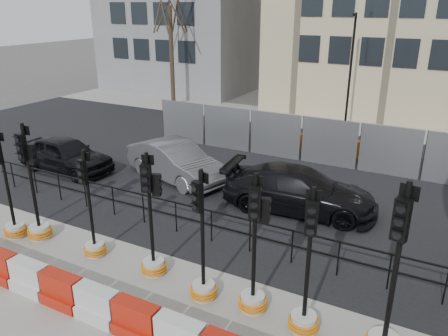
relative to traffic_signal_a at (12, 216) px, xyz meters
The scene contains 19 objects.
ground 5.40m from the traffic_signal_a, 13.21° to the left, with size 120.00×120.00×0.00m, color #51514C.
sidewalk_near 5.55m from the traffic_signal_a, 18.79° to the right, with size 40.00×6.00×0.02m, color gray.
road 9.76m from the traffic_signal_a, 57.60° to the left, with size 40.00×14.00×0.03m, color black.
sidewalk_far 18.01m from the traffic_signal_a, 73.14° to the left, with size 40.00×4.00×0.02m, color gray.
kerb_railing 5.75m from the traffic_signal_a, 24.92° to the left, with size 18.00×0.04×1.00m.
heras_fencing 11.92m from the traffic_signal_a, 66.61° to the left, with size 14.33×1.72×2.00m.
lamp_post_far 17.37m from the traffic_signal_a, 70.56° to the left, with size 0.12×0.56×6.00m.
barrier_row 5.46m from the traffic_signal_a, 16.80° to the right, with size 16.75×0.50×0.80m.
traffic_signal_a is the anchor object (origin of this frame).
traffic_signal_b 0.79m from the traffic_signal_a, 19.35° to the left, with size 0.68×0.68×3.46m.
traffic_signal_c 2.80m from the traffic_signal_a, ahead, with size 0.59×0.59×3.01m.
traffic_signal_d 4.74m from the traffic_signal_a, ahead, with size 0.64×0.64×3.24m.
traffic_signal_e 6.30m from the traffic_signal_a, ahead, with size 0.63×0.63×3.20m.
traffic_signal_f 7.50m from the traffic_signal_a, ahead, with size 0.65×0.65×3.27m.
traffic_signal_g 8.70m from the traffic_signal_a, ahead, with size 0.64×0.64×3.26m.
traffic_signal_h 10.27m from the traffic_signal_a, ahead, with size 0.72×0.72×3.66m.
car_a 5.40m from the traffic_signal_a, 121.25° to the left, with size 4.23×1.79×1.43m, color black.
car_b 6.17m from the traffic_signal_a, 74.48° to the left, with size 4.74×2.84×1.48m, color #57575D.
car_c 8.73m from the traffic_signal_a, 39.52° to the left, with size 5.16×2.50×1.45m, color black.
Camera 1 is at (5.46, -8.32, 6.40)m, focal length 35.00 mm.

